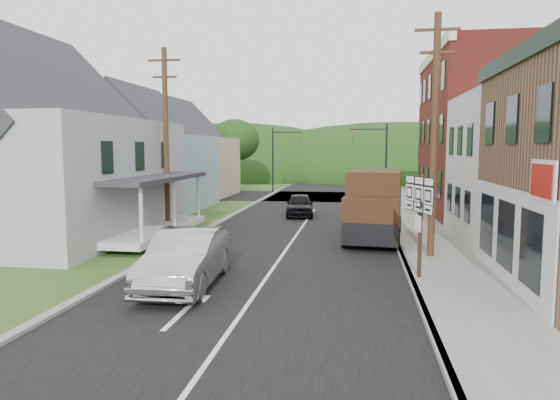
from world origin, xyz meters
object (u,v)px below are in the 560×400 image
at_px(delivery_van, 374,205).
at_px(warning_sign, 420,223).
at_px(silver_sedan, 187,259).
at_px(route_sign_cluster, 420,211).
at_px(dark_sedan, 300,205).

relative_size(delivery_van, warning_sign, 2.15).
relative_size(silver_sedan, warning_sign, 1.89).
height_order(delivery_van, route_sign_cluster, route_sign_cluster).
bearing_deg(route_sign_cluster, dark_sedan, 91.58).
bearing_deg(silver_sedan, delivery_van, 52.22).
bearing_deg(warning_sign, route_sign_cluster, 141.01).
distance_m(silver_sedan, dark_sedan, 16.07).
height_order(silver_sedan, delivery_van, delivery_van).
height_order(delivery_van, warning_sign, delivery_van).
xyz_separation_m(silver_sedan, dark_sedan, (1.59, 15.99, -0.16)).
bearing_deg(route_sign_cluster, silver_sedan, 173.88).
bearing_deg(warning_sign, dark_sedan, 101.31).
distance_m(route_sign_cluster, warning_sign, 0.35).
relative_size(silver_sedan, dark_sedan, 1.28).
bearing_deg(dark_sedan, delivery_van, -66.45).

